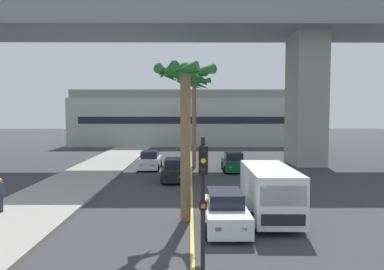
{
  "coord_description": "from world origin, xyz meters",
  "views": [
    {
      "loc": [
        -0.08,
        -0.79,
        4.83
      ],
      "look_at": [
        0.0,
        14.0,
        3.93
      ],
      "focal_mm": 33.27,
      "sensor_mm": 36.0,
      "label": 1
    }
  ],
  "objects_px": {
    "car_queue_front": "(225,211)",
    "palm_tree_near_median": "(185,99)",
    "car_queue_second": "(175,170)",
    "palm_tree_mid_median": "(188,90)",
    "car_queue_fourth": "(150,161)",
    "car_queue_third": "(234,162)",
    "traffic_light_median_near": "(203,193)",
    "palm_tree_far_median": "(194,94)",
    "delivery_van": "(270,191)",
    "pedestrian_near_crosswalk": "(0,194)"
  },
  "relations": [
    {
      "from": "car_queue_front",
      "to": "palm_tree_near_median",
      "type": "xyz_separation_m",
      "value": [
        -1.69,
        1.02,
        4.72
      ]
    },
    {
      "from": "car_queue_second",
      "to": "palm_tree_mid_median",
      "type": "xyz_separation_m",
      "value": [
        0.84,
        12.71,
        6.58
      ]
    },
    {
      "from": "car_queue_fourth",
      "to": "car_queue_third",
      "type": "bearing_deg",
      "value": -8.51
    },
    {
      "from": "car_queue_front",
      "to": "traffic_light_median_near",
      "type": "distance_m",
      "value": 5.84
    },
    {
      "from": "car_queue_second",
      "to": "palm_tree_far_median",
      "type": "xyz_separation_m",
      "value": [
        1.47,
        6.18,
        5.82
      ]
    },
    {
      "from": "car_queue_second",
      "to": "palm_tree_mid_median",
      "type": "height_order",
      "value": "palm_tree_mid_median"
    },
    {
      "from": "car_queue_front",
      "to": "car_queue_third",
      "type": "bearing_deg",
      "value": 81.66
    },
    {
      "from": "car_queue_front",
      "to": "palm_tree_far_median",
      "type": "relative_size",
      "value": 0.51
    },
    {
      "from": "car_queue_third",
      "to": "palm_tree_far_median",
      "type": "xyz_separation_m",
      "value": [
        -3.29,
        1.96,
        5.82
      ]
    },
    {
      "from": "car_queue_fourth",
      "to": "palm_tree_far_median",
      "type": "relative_size",
      "value": 0.51
    },
    {
      "from": "car_queue_second",
      "to": "palm_tree_far_median",
      "type": "bearing_deg",
      "value": 76.63
    },
    {
      "from": "car_queue_front",
      "to": "delivery_van",
      "type": "bearing_deg",
      "value": 31.29
    },
    {
      "from": "car_queue_second",
      "to": "car_queue_third",
      "type": "height_order",
      "value": "same"
    },
    {
      "from": "palm_tree_near_median",
      "to": "palm_tree_mid_median",
      "type": "height_order",
      "value": "palm_tree_mid_median"
    },
    {
      "from": "car_queue_third",
      "to": "delivery_van",
      "type": "relative_size",
      "value": 0.78
    },
    {
      "from": "car_queue_front",
      "to": "palm_tree_near_median",
      "type": "relative_size",
      "value": 0.58
    },
    {
      "from": "palm_tree_mid_median",
      "to": "palm_tree_far_median",
      "type": "distance_m",
      "value": 6.61
    },
    {
      "from": "car_queue_second",
      "to": "pedestrian_near_crosswalk",
      "type": "xyz_separation_m",
      "value": [
        -7.88,
        -8.74,
        0.28
      ]
    },
    {
      "from": "traffic_light_median_near",
      "to": "palm_tree_near_median",
      "type": "xyz_separation_m",
      "value": [
        -0.56,
        6.39,
        2.73
      ]
    },
    {
      "from": "car_queue_fourth",
      "to": "palm_tree_near_median",
      "type": "height_order",
      "value": "palm_tree_near_median"
    },
    {
      "from": "car_queue_front",
      "to": "delivery_van",
      "type": "distance_m",
      "value": 2.59
    },
    {
      "from": "car_queue_fourth",
      "to": "pedestrian_near_crosswalk",
      "type": "height_order",
      "value": "pedestrian_near_crosswalk"
    },
    {
      "from": "delivery_van",
      "to": "palm_tree_near_median",
      "type": "relative_size",
      "value": 0.75
    },
    {
      "from": "car_queue_second",
      "to": "car_queue_front",
      "type": "bearing_deg",
      "value": -76.47
    },
    {
      "from": "palm_tree_near_median",
      "to": "delivery_van",
      "type": "bearing_deg",
      "value": 4.39
    },
    {
      "from": "car_queue_third",
      "to": "pedestrian_near_crosswalk",
      "type": "relative_size",
      "value": 2.54
    },
    {
      "from": "car_queue_fourth",
      "to": "delivery_van",
      "type": "distance_m",
      "value": 16.31
    },
    {
      "from": "delivery_van",
      "to": "car_queue_fourth",
      "type": "bearing_deg",
      "value": 115.87
    },
    {
      "from": "palm_tree_near_median",
      "to": "palm_tree_far_median",
      "type": "xyz_separation_m",
      "value": [
        0.58,
        15.85,
        1.1
      ]
    },
    {
      "from": "car_queue_front",
      "to": "traffic_light_median_near",
      "type": "relative_size",
      "value": 0.98
    },
    {
      "from": "palm_tree_mid_median",
      "to": "car_queue_fourth",
      "type": "bearing_deg",
      "value": -113.4
    },
    {
      "from": "delivery_van",
      "to": "traffic_light_median_near",
      "type": "xyz_separation_m",
      "value": [
        -3.29,
        -6.68,
        1.43
      ]
    },
    {
      "from": "delivery_van",
      "to": "palm_tree_far_median",
      "type": "distance_m",
      "value": 16.74
    },
    {
      "from": "traffic_light_median_near",
      "to": "pedestrian_near_crosswalk",
      "type": "bearing_deg",
      "value": 141.87
    },
    {
      "from": "pedestrian_near_crosswalk",
      "to": "palm_tree_far_median",
      "type": "bearing_deg",
      "value": 57.91
    },
    {
      "from": "car_queue_front",
      "to": "pedestrian_near_crosswalk",
      "type": "distance_m",
      "value": 10.64
    },
    {
      "from": "car_queue_third",
      "to": "palm_tree_far_median",
      "type": "bearing_deg",
      "value": 149.21
    },
    {
      "from": "delivery_van",
      "to": "pedestrian_near_crosswalk",
      "type": "height_order",
      "value": "delivery_van"
    },
    {
      "from": "traffic_light_median_near",
      "to": "car_queue_second",
      "type": "bearing_deg",
      "value": 95.15
    },
    {
      "from": "delivery_van",
      "to": "pedestrian_near_crosswalk",
      "type": "bearing_deg",
      "value": 177.07
    },
    {
      "from": "car_queue_front",
      "to": "palm_tree_near_median",
      "type": "bearing_deg",
      "value": 148.9
    },
    {
      "from": "car_queue_second",
      "to": "traffic_light_median_near",
      "type": "height_order",
      "value": "traffic_light_median_near"
    },
    {
      "from": "palm_tree_near_median",
      "to": "pedestrian_near_crosswalk",
      "type": "xyz_separation_m",
      "value": [
        -8.77,
        0.94,
        -4.44
      ]
    },
    {
      "from": "car_queue_fourth",
      "to": "delivery_van",
      "type": "height_order",
      "value": "delivery_van"
    },
    {
      "from": "car_queue_front",
      "to": "car_queue_second",
      "type": "bearing_deg",
      "value": 103.53
    },
    {
      "from": "car_queue_third",
      "to": "palm_tree_mid_median",
      "type": "distance_m",
      "value": 11.44
    },
    {
      "from": "delivery_van",
      "to": "car_queue_second",
      "type": "bearing_deg",
      "value": 116.77
    },
    {
      "from": "car_queue_front",
      "to": "car_queue_second",
      "type": "relative_size",
      "value": 1.0
    },
    {
      "from": "car_queue_second",
      "to": "car_queue_fourth",
      "type": "xyz_separation_m",
      "value": [
        -2.38,
        5.28,
        0.0
      ]
    },
    {
      "from": "palm_tree_near_median",
      "to": "traffic_light_median_near",
      "type": "bearing_deg",
      "value": -84.98
    }
  ]
}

